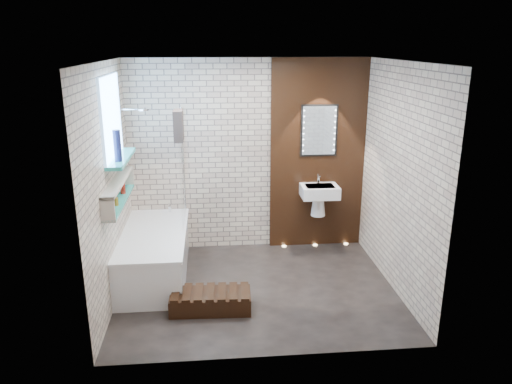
{
  "coord_description": "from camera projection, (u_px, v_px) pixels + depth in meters",
  "views": [
    {
      "loc": [
        -0.5,
        -5.15,
        2.8
      ],
      "look_at": [
        0.0,
        0.15,
        1.15
      ],
      "focal_mm": 34.32,
      "sensor_mm": 36.0,
      "label": 1
    }
  ],
  "objects": [
    {
      "name": "ground",
      "position": [
        257.0,
        289.0,
        5.77
      ],
      "size": [
        3.2,
        3.2,
        0.0
      ],
      "primitive_type": "plane",
      "color": "black",
      "rests_on": "ground"
    },
    {
      "name": "floor_uplights",
      "position": [
        315.0,
        245.0,
        6.99
      ],
      "size": [
        0.96,
        0.06,
        0.01
      ],
      "color": "#FFD899",
      "rests_on": "ground"
    },
    {
      "name": "display_niche",
      "position": [
        119.0,
        191.0,
        5.42
      ],
      "size": [
        0.14,
        1.3,
        0.26
      ],
      "color": "teal",
      "rests_on": "room_shell"
    },
    {
      "name": "walnut_step",
      "position": [
        211.0,
        301.0,
        5.3
      ],
      "size": [
        0.88,
        0.42,
        0.19
      ],
      "primitive_type": "cube",
      "rotation": [
        0.0,
        0.0,
        -0.05
      ],
      "color": "black",
      "rests_on": "ground"
    },
    {
      "name": "niche_bottles",
      "position": [
        121.0,
        191.0,
        5.55
      ],
      "size": [
        0.06,
        0.49,
        0.14
      ],
      "color": "maroon",
      "rests_on": "display_niche"
    },
    {
      "name": "room_shell",
      "position": [
        257.0,
        183.0,
        5.39
      ],
      "size": [
        3.24,
        3.2,
        2.6
      ],
      "color": "tan",
      "rests_on": "ground"
    },
    {
      "name": "shower_head",
      "position": [
        144.0,
        109.0,
        5.97
      ],
      "size": [
        0.18,
        0.18,
        0.02
      ],
      "primitive_type": "cylinder",
      "color": "silver",
      "rests_on": "room_shell"
    },
    {
      "name": "sill_vases",
      "position": [
        117.0,
        146.0,
        5.25
      ],
      "size": [
        0.08,
        0.08,
        0.35
      ],
      "color": "#15193A",
      "rests_on": "clerestory_window"
    },
    {
      "name": "bathtub",
      "position": [
        155.0,
        254.0,
        6.0
      ],
      "size": [
        0.79,
        1.74,
        0.7
      ],
      "color": "white",
      "rests_on": "ground"
    },
    {
      "name": "led_mirror",
      "position": [
        319.0,
        131.0,
        6.54
      ],
      "size": [
        0.5,
        0.02,
        0.7
      ],
      "color": "black",
      "rests_on": "walnut_panel"
    },
    {
      "name": "bath_screen",
      "position": [
        182.0,
        167.0,
        6.16
      ],
      "size": [
        0.01,
        0.78,
        1.4
      ],
      "primitive_type": "cube",
      "color": "white",
      "rests_on": "bathtub"
    },
    {
      "name": "clerestory_window",
      "position": [
        113.0,
        126.0,
        5.4
      ],
      "size": [
        0.18,
        1.0,
        0.94
      ],
      "color": "#7FADE0",
      "rests_on": "room_shell"
    },
    {
      "name": "washbasin",
      "position": [
        319.0,
        195.0,
        6.64
      ],
      "size": [
        0.5,
        0.36,
        0.58
      ],
      "color": "white",
      "rests_on": "walnut_panel"
    },
    {
      "name": "towel",
      "position": [
        178.0,
        126.0,
        5.72
      ],
      "size": [
        0.11,
        0.28,
        0.36
      ],
      "primitive_type": "cube",
      "color": "#2A2321",
      "rests_on": "bath_screen"
    },
    {
      "name": "walnut_panel",
      "position": [
        317.0,
        156.0,
        6.68
      ],
      "size": [
        1.3,
        0.06,
        2.6
      ],
      "primitive_type": "cube",
      "color": "black",
      "rests_on": "ground"
    }
  ]
}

